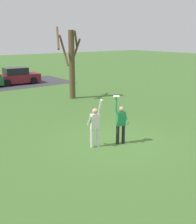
# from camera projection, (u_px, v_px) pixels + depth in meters

# --- Properties ---
(ground_plane) EXTENTS (120.00, 120.00, 0.00)m
(ground_plane) POSITION_uv_depth(u_px,v_px,m) (116.00, 143.00, 11.87)
(ground_plane) COLOR #426B2D
(person_catcher) EXTENTS (0.58, 0.48, 2.08)m
(person_catcher) POSITION_uv_depth(u_px,v_px,m) (121.00, 122.00, 11.53)
(person_catcher) COLOR black
(person_catcher) RESTS_ON ground_plane
(person_defender) EXTENTS (0.62, 0.55, 2.04)m
(person_defender) POSITION_uv_depth(u_px,v_px,m) (95.00, 124.00, 11.17)
(person_defender) COLOR silver
(person_defender) RESTS_ON ground_plane
(frisbee_disc) EXTENTS (0.27, 0.27, 0.02)m
(frisbee_disc) POSITION_uv_depth(u_px,v_px,m) (116.00, 96.00, 11.17)
(frisbee_disc) COLOR white
(frisbee_disc) RESTS_ON person_catcher
(parked_car_maroon) EXTENTS (4.21, 2.24, 1.59)m
(parked_car_maroon) POSITION_uv_depth(u_px,v_px,m) (17.00, 76.00, 26.38)
(parked_car_maroon) COLOR maroon
(parked_car_maroon) RESTS_ON ground_plane
(bare_tree_tall) EXTENTS (1.91, 1.95, 5.15)m
(bare_tree_tall) POSITION_uv_depth(u_px,v_px,m) (71.00, 62.00, 19.71)
(bare_tree_tall) COLOR brown
(bare_tree_tall) RESTS_ON ground_plane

